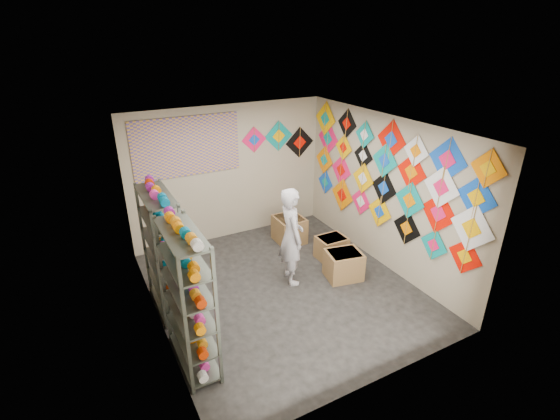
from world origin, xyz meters
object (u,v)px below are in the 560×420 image
shopkeeper (291,236)px  carton_a (344,265)px  carton_c (289,229)px  shelf_rack_back (163,252)px  carton_b (331,248)px  shelf_rack_front (188,300)px

shopkeeper → carton_a: size_ratio=2.88×
carton_c → shelf_rack_back: bearing=-159.5°
carton_a → carton_b: bearing=85.1°
shelf_rack_front → shopkeeper: size_ratio=1.12×
shelf_rack_back → carton_c: 2.94m
carton_a → carton_c: (-0.18, 1.60, 0.02)m
shelf_rack_front → shelf_rack_back: 1.30m
shelf_rack_back → carton_b: shelf_rack_back is taller
shelf_rack_back → shelf_rack_front: bearing=-90.0°
shopkeeper → carton_b: size_ratio=3.20×
shelf_rack_front → shelf_rack_back: size_ratio=1.00×
shopkeeper → shelf_rack_front: bearing=127.6°
shelf_rack_back → carton_c: bearing=19.8°
shelf_rack_back → carton_b: (3.06, 0.00, -0.73)m
shopkeeper → shelf_rack_back: bearing=93.1°
shelf_rack_front → shelf_rack_back: bearing=90.0°
carton_c → shelf_rack_front: bearing=-139.2°
carton_a → carton_b: 0.67m
carton_a → shelf_rack_front: bearing=-155.3°
shopkeeper → carton_b: (1.03, 0.27, -0.63)m
shelf_rack_front → carton_a: size_ratio=3.24×
carton_c → carton_a: bearing=-83.0°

